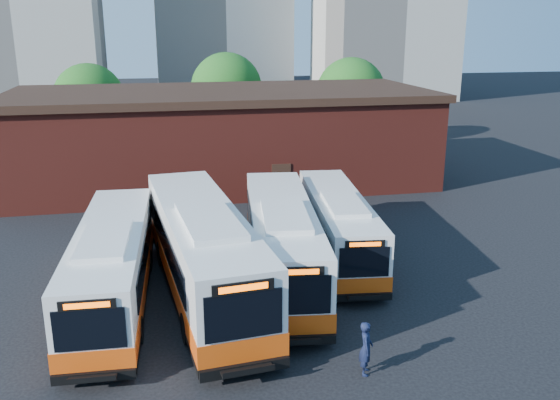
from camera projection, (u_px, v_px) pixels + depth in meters
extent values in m
plane|color=black|center=(279.00, 303.00, 23.62)|extent=(220.00, 220.00, 0.00)
cube|color=white|center=(112.00, 263.00, 23.10)|extent=(2.98, 11.77, 2.77)
cube|color=#E04A0E|center=(114.00, 282.00, 23.32)|extent=(3.03, 11.83, 0.68)
cube|color=black|center=(115.00, 293.00, 23.46)|extent=(3.02, 11.82, 0.24)
cube|color=black|center=(89.00, 330.00, 17.46)|extent=(2.11, 0.15, 1.31)
cube|color=black|center=(87.00, 305.00, 17.22)|extent=(1.66, 0.13, 0.31)
cube|color=#FF5905|center=(87.00, 306.00, 17.19)|extent=(1.31, 0.08, 0.18)
cube|color=black|center=(94.00, 377.00, 17.85)|extent=(2.49, 0.24, 0.31)
cube|color=black|center=(93.00, 378.00, 17.61)|extent=(1.43, 0.43, 0.06)
cube|color=black|center=(92.00, 380.00, 17.42)|extent=(1.41, 0.10, 0.18)
cube|color=black|center=(79.00, 255.00, 23.20)|extent=(0.44, 9.10, 1.02)
cube|color=black|center=(145.00, 251.00, 23.58)|extent=(0.44, 9.10, 1.02)
cube|color=white|center=(104.00, 240.00, 21.29)|extent=(1.86, 4.16, 0.21)
cylinder|color=black|center=(70.00, 336.00, 20.14)|extent=(0.35, 0.99, 0.97)
cylinder|color=black|center=(138.00, 330.00, 20.48)|extent=(0.35, 0.99, 0.97)
cylinder|color=black|center=(96.00, 264.00, 26.23)|extent=(0.35, 0.99, 0.97)
cylinder|color=black|center=(148.00, 261.00, 26.57)|extent=(0.35, 0.99, 0.97)
cube|color=white|center=(203.00, 248.00, 23.92)|extent=(4.24, 13.58, 3.17)
cube|color=#E04A0E|center=(204.00, 269.00, 24.18)|extent=(4.30, 13.64, 0.78)
cube|color=black|center=(204.00, 282.00, 24.34)|extent=(4.29, 13.63, 0.28)
cube|color=black|center=(244.00, 316.00, 17.70)|extent=(2.41, 0.32, 1.50)
cube|color=black|center=(243.00, 287.00, 17.43)|extent=(1.89, 0.27, 0.36)
cube|color=#FF5905|center=(244.00, 288.00, 17.40)|extent=(1.50, 0.18, 0.20)
cube|color=black|center=(245.00, 369.00, 18.14)|extent=(2.84, 0.46, 0.36)
cube|color=black|center=(247.00, 370.00, 17.88)|extent=(1.65, 0.59, 0.07)
cube|color=black|center=(249.00, 372.00, 17.67)|extent=(1.61, 0.22, 0.20)
cube|color=black|center=(165.00, 241.00, 23.82)|extent=(1.16, 10.36, 1.17)
cube|color=black|center=(235.00, 234.00, 24.66)|extent=(1.16, 10.36, 1.17)
cube|color=white|center=(209.00, 221.00, 21.92)|extent=(2.41, 4.85, 0.24)
cylinder|color=black|center=(188.00, 328.00, 20.49)|extent=(0.47, 1.14, 1.11)
cylinder|color=black|center=(259.00, 317.00, 21.24)|extent=(0.47, 1.14, 1.11)
cylinder|color=black|center=(162.00, 254.00, 27.20)|extent=(0.47, 1.14, 1.11)
cylinder|color=black|center=(217.00, 248.00, 27.95)|extent=(0.47, 1.14, 1.11)
cube|color=white|center=(282.00, 239.00, 25.44)|extent=(4.05, 12.45, 2.90)
cube|color=#E04A0E|center=(282.00, 257.00, 25.67)|extent=(4.10, 12.51, 0.71)
cube|color=black|center=(282.00, 268.00, 25.82)|extent=(4.09, 12.50, 0.25)
cube|color=black|center=(298.00, 295.00, 19.48)|extent=(2.20, 0.33, 1.38)
cube|color=black|center=(298.00, 272.00, 19.23)|extent=(1.73, 0.27, 0.33)
cube|color=#FF5905|center=(298.00, 272.00, 19.20)|extent=(1.37, 0.19, 0.18)
cube|color=black|center=(298.00, 340.00, 19.88)|extent=(2.60, 0.45, 0.33)
cube|color=black|center=(298.00, 341.00, 19.63)|extent=(1.51, 0.56, 0.06)
cube|color=black|center=(299.00, 342.00, 19.43)|extent=(1.47, 0.22, 0.18)
cube|color=black|center=(251.00, 231.00, 25.64)|extent=(1.19, 9.48, 1.07)
cube|color=black|center=(311.00, 229.00, 25.85)|extent=(1.19, 9.48, 1.07)
cube|color=white|center=(285.00, 216.00, 23.54)|extent=(2.27, 4.46, 0.22)
cylinder|color=black|center=(259.00, 304.00, 22.40)|extent=(0.45, 1.05, 1.02)
cylinder|color=black|center=(320.00, 301.00, 22.58)|extent=(0.45, 1.05, 1.02)
cylinder|color=black|center=(252.00, 242.00, 28.83)|extent=(0.45, 1.05, 1.02)
cylinder|color=black|center=(300.00, 240.00, 29.01)|extent=(0.45, 1.05, 1.02)
cube|color=white|center=(338.00, 223.00, 28.10)|extent=(3.49, 11.06, 2.58)
cube|color=#E04A0E|center=(337.00, 238.00, 28.31)|extent=(3.54, 11.11, 0.63)
cube|color=black|center=(337.00, 247.00, 28.44)|extent=(3.53, 11.10, 0.23)
cube|color=black|center=(364.00, 262.00, 22.81)|extent=(1.96, 0.27, 1.22)
cube|color=black|center=(365.00, 244.00, 22.59)|extent=(1.54, 0.22, 0.29)
cube|color=#FF5905|center=(365.00, 244.00, 22.56)|extent=(1.22, 0.15, 0.16)
cube|color=black|center=(363.00, 297.00, 23.17)|extent=(2.31, 0.38, 0.29)
cube|color=black|center=(364.00, 297.00, 22.94)|extent=(1.34, 0.49, 0.05)
cube|color=black|center=(365.00, 298.00, 22.77)|extent=(1.31, 0.18, 0.16)
cube|color=black|center=(312.00, 217.00, 28.27)|extent=(0.98, 8.43, 0.95)
cube|color=black|center=(361.00, 215.00, 28.48)|extent=(0.98, 8.43, 0.95)
cube|color=white|center=(344.00, 204.00, 26.41)|extent=(1.98, 3.95, 0.20)
cylinder|color=black|center=(326.00, 272.00, 25.39)|extent=(0.39, 0.93, 0.91)
cylinder|color=black|center=(374.00, 271.00, 25.58)|extent=(0.39, 0.93, 0.91)
cylinder|color=black|center=(307.00, 227.00, 31.10)|extent=(0.39, 0.93, 0.91)
cylinder|color=black|center=(347.00, 226.00, 31.29)|extent=(0.39, 0.93, 0.91)
imported|color=#121833|center=(366.00, 348.00, 18.58)|extent=(0.61, 0.75, 1.78)
cube|color=maroon|center=(222.00, 139.00, 41.57)|extent=(28.00, 12.00, 6.00)
cube|color=black|center=(221.00, 94.00, 40.68)|extent=(28.60, 12.60, 0.50)
cube|color=black|center=(281.00, 183.00, 36.98)|extent=(1.20, 0.08, 2.40)
cylinder|color=#382314|center=(93.00, 137.00, 51.38)|extent=(0.36, 0.36, 2.70)
sphere|color=#184E16|center=(89.00, 99.00, 50.45)|extent=(6.00, 6.00, 6.00)
cylinder|color=#382314|center=(228.00, 127.00, 55.54)|extent=(0.36, 0.36, 2.95)
sphere|color=#184E16|center=(227.00, 89.00, 54.52)|extent=(6.56, 6.56, 6.56)
cylinder|color=#382314|center=(350.00, 129.00, 54.86)|extent=(0.36, 0.36, 2.81)
sphere|color=#184E16|center=(351.00, 92.00, 53.89)|extent=(6.24, 6.24, 6.24)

